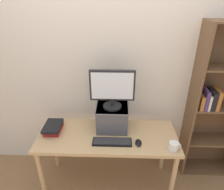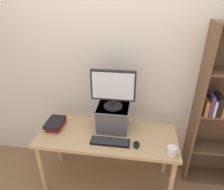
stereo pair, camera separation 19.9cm
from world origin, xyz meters
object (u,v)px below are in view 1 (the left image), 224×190
object	(u,v)px
keyboard	(112,142)
desk	(107,141)
bookshelf_unit	(217,105)
book_stack	(53,127)
computer_mouse	(138,143)
coffee_mug	(174,146)
riser_box	(112,117)
computer_monitor	(112,88)

from	to	relation	value
keyboard	desk	bearing A→B (deg)	113.83
desk	bookshelf_unit	size ratio (longest dim) A/B	0.80
desk	book_stack	bearing A→B (deg)	174.93
keyboard	computer_mouse	distance (m)	0.27
keyboard	coffee_mug	bearing A→B (deg)	-7.55
bookshelf_unit	coffee_mug	size ratio (longest dim) A/B	15.64
riser_box	computer_monitor	world-z (taller)	computer_monitor
bookshelf_unit	keyboard	world-z (taller)	bookshelf_unit
keyboard	coffee_mug	distance (m)	0.61
computer_mouse	book_stack	xyz separation A→B (m)	(-0.92, 0.19, 0.03)
computer_monitor	coffee_mug	bearing A→B (deg)	-28.84
desk	keyboard	bearing A→B (deg)	-66.17
bookshelf_unit	riser_box	size ratio (longest dim) A/B	5.23
riser_box	computer_mouse	size ratio (longest dim) A/B	3.44
book_stack	coffee_mug	world-z (taller)	book_stack
riser_box	book_stack	xyz separation A→B (m)	(-0.65, -0.08, -0.10)
desk	computer_monitor	world-z (taller)	computer_monitor
bookshelf_unit	keyboard	bearing A→B (deg)	-160.79
bookshelf_unit	coffee_mug	xyz separation A→B (m)	(-0.59, -0.49, -0.18)
desk	book_stack	distance (m)	0.62
desk	coffee_mug	xyz separation A→B (m)	(0.66, -0.20, 0.13)
computer_mouse	book_stack	world-z (taller)	book_stack
riser_box	computer_monitor	xyz separation A→B (m)	(0.00, -0.00, 0.36)
book_stack	desk	bearing A→B (deg)	-5.07
desk	computer_monitor	size ratio (longest dim) A/B	3.23
computer_monitor	book_stack	bearing A→B (deg)	-173.18
keyboard	computer_monitor	bearing A→B (deg)	91.55
desk	coffee_mug	bearing A→B (deg)	-17.26
bookshelf_unit	computer_monitor	distance (m)	1.24
bookshelf_unit	riser_box	distance (m)	1.21
computer_monitor	computer_mouse	xyz separation A→B (m)	(0.27, -0.26, -0.48)
coffee_mug	computer_monitor	bearing A→B (deg)	151.16
bookshelf_unit	computer_monitor	bearing A→B (deg)	-172.45
keyboard	book_stack	bearing A→B (deg)	164.87
desk	computer_mouse	world-z (taller)	computer_mouse
desk	book_stack	world-z (taller)	book_stack
bookshelf_unit	keyboard	size ratio (longest dim) A/B	4.67
book_stack	computer_monitor	bearing A→B (deg)	6.82
desk	bookshelf_unit	bearing A→B (deg)	13.12
computer_mouse	book_stack	size ratio (longest dim) A/B	0.40
computer_mouse	book_stack	bearing A→B (deg)	168.56
computer_monitor	book_stack	world-z (taller)	computer_monitor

